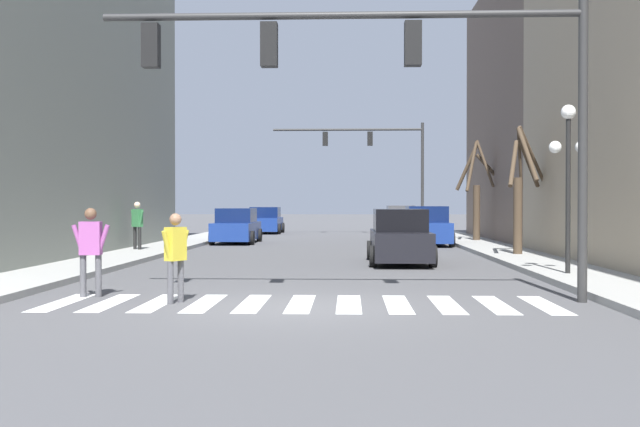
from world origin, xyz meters
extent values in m
plane|color=#4C4C4F|center=(0.00, 0.00, 0.00)|extent=(240.00, 240.00, 0.00)
cube|color=gray|center=(-10.75, 19.07, 6.83)|extent=(6.00, 9.04, 13.66)
cube|color=#66564C|center=(10.75, 23.38, 6.34)|extent=(6.00, 14.15, 12.68)
cube|color=white|center=(-4.50, 0.54, 0.00)|extent=(0.45, 2.60, 0.01)
cube|color=white|center=(-3.60, 0.54, 0.00)|extent=(0.45, 2.60, 0.01)
cube|color=white|center=(-2.70, 0.54, 0.00)|extent=(0.45, 2.60, 0.01)
cube|color=white|center=(-1.80, 0.54, 0.00)|extent=(0.45, 2.60, 0.01)
cube|color=white|center=(-0.90, 0.54, 0.00)|extent=(0.45, 2.60, 0.01)
cube|color=white|center=(0.00, 0.54, 0.00)|extent=(0.45, 2.60, 0.01)
cube|color=white|center=(0.90, 0.54, 0.00)|extent=(0.45, 2.60, 0.01)
cube|color=white|center=(1.80, 0.54, 0.00)|extent=(0.45, 2.60, 0.01)
cube|color=white|center=(2.70, 0.54, 0.00)|extent=(0.45, 2.60, 0.01)
cube|color=white|center=(3.60, 0.54, 0.00)|extent=(0.45, 2.60, 0.01)
cube|color=white|center=(4.50, 0.54, 0.00)|extent=(0.45, 2.60, 0.01)
cylinder|color=#2D2D2D|center=(5.31, 0.95, 2.93)|extent=(0.18, 0.18, 5.86)
cylinder|color=#2D2D2D|center=(0.74, 0.95, 5.46)|extent=(9.15, 0.14, 0.14)
cube|color=black|center=(2.11, 0.95, 4.91)|extent=(0.32, 0.28, 0.84)
cube|color=black|center=(-0.63, 0.95, 4.91)|extent=(0.32, 0.28, 0.84)
cube|color=black|center=(-2.92, 0.95, 4.91)|extent=(0.32, 0.28, 0.84)
cylinder|color=#2D2D2D|center=(5.31, 31.67, 3.36)|extent=(0.18, 0.18, 6.73)
cylinder|color=#2D2D2D|center=(0.83, 31.67, 6.33)|extent=(8.97, 0.14, 0.14)
cube|color=black|center=(2.17, 31.67, 5.78)|extent=(0.32, 0.28, 0.84)
cube|color=black|center=(-0.52, 31.67, 5.78)|extent=(0.32, 0.28, 0.84)
cylinder|color=black|center=(6.31, 5.32, 2.05)|extent=(0.12, 0.12, 3.80)
sphere|color=white|center=(6.31, 5.32, 4.13)|extent=(0.36, 0.36, 0.36)
sphere|color=white|center=(5.99, 5.32, 3.27)|extent=(0.31, 0.31, 0.31)
sphere|color=white|center=(6.63, 5.32, 3.27)|extent=(0.31, 0.31, 0.31)
cube|color=black|center=(2.49, 10.11, 0.60)|extent=(1.71, 4.68, 0.84)
cube|color=black|center=(2.49, 10.11, 1.36)|extent=(1.57, 2.43, 0.69)
cylinder|color=black|center=(1.62, 11.56, 0.32)|extent=(0.22, 0.64, 0.64)
cylinder|color=black|center=(3.36, 11.56, 0.32)|extent=(0.22, 0.64, 0.64)
cylinder|color=black|center=(1.62, 8.66, 0.32)|extent=(0.22, 0.64, 0.64)
cylinder|color=black|center=(3.36, 8.66, 0.32)|extent=(0.22, 0.64, 0.64)
cube|color=gray|center=(4.36, 36.70, 0.61)|extent=(1.91, 4.59, 0.87)
cube|color=#464648|center=(4.36, 36.70, 1.40)|extent=(1.76, 2.39, 0.71)
cylinder|color=black|center=(3.39, 38.13, 0.32)|extent=(0.22, 0.64, 0.64)
cylinder|color=black|center=(5.33, 38.13, 0.32)|extent=(0.22, 0.64, 0.64)
cylinder|color=black|center=(3.39, 35.28, 0.32)|extent=(0.22, 0.64, 0.64)
cylinder|color=black|center=(5.33, 35.28, 0.32)|extent=(0.22, 0.64, 0.64)
cube|color=navy|center=(-4.42, 21.90, 0.58)|extent=(1.78, 4.76, 0.81)
cube|color=#0E1C46|center=(-4.42, 21.90, 1.32)|extent=(1.64, 2.48, 0.67)
cylinder|color=black|center=(-5.33, 23.37, 0.32)|extent=(0.22, 0.64, 0.64)
cylinder|color=black|center=(-3.51, 23.37, 0.32)|extent=(0.22, 0.64, 0.64)
cylinder|color=black|center=(-5.33, 20.42, 0.32)|extent=(0.22, 0.64, 0.64)
cylinder|color=black|center=(-3.51, 20.42, 0.32)|extent=(0.22, 0.64, 0.64)
cube|color=navy|center=(4.38, 20.28, 0.61)|extent=(1.87, 4.22, 0.87)
cube|color=#0E1C46|center=(4.38, 20.28, 1.40)|extent=(1.72, 2.20, 0.71)
cylinder|color=black|center=(3.42, 21.59, 0.32)|extent=(0.22, 0.64, 0.64)
cylinder|color=black|center=(5.33, 21.59, 0.32)|extent=(0.22, 0.64, 0.64)
cylinder|color=black|center=(3.42, 18.97, 0.32)|extent=(0.22, 0.64, 0.64)
cylinder|color=black|center=(5.33, 18.97, 0.32)|extent=(0.22, 0.64, 0.64)
cube|color=navy|center=(-4.36, 33.66, 0.58)|extent=(1.90, 4.19, 0.82)
cube|color=#0E1C46|center=(-4.36, 33.66, 1.33)|extent=(1.75, 2.18, 0.67)
cylinder|color=black|center=(-5.33, 34.96, 0.32)|extent=(0.22, 0.64, 0.64)
cylinder|color=black|center=(-3.39, 34.96, 0.32)|extent=(0.22, 0.64, 0.64)
cylinder|color=black|center=(-5.33, 32.36, 0.32)|extent=(0.22, 0.64, 0.64)
cylinder|color=black|center=(-3.39, 32.36, 0.32)|extent=(0.22, 0.64, 0.64)
cylinder|color=#4C4C51|center=(-2.42, 0.42, 0.40)|extent=(0.12, 0.12, 0.80)
cylinder|color=#4C4C51|center=(-2.29, 0.67, 0.40)|extent=(0.12, 0.12, 0.80)
cube|color=gold|center=(-2.35, 0.55, 1.11)|extent=(0.38, 0.45, 0.63)
sphere|color=#8C664C|center=(-2.35, 0.55, 1.57)|extent=(0.22, 0.22, 0.22)
cylinder|color=gold|center=(-2.46, 0.35, 1.07)|extent=(0.21, 0.28, 0.61)
cylinder|color=gold|center=(-2.25, 0.75, 1.07)|extent=(0.21, 0.28, 0.61)
cylinder|color=#4C4C51|center=(-4.11, 1.40, 0.42)|extent=(0.13, 0.13, 0.85)
cylinder|color=#4C4C51|center=(-4.41, 1.38, 0.42)|extent=(0.13, 0.13, 0.85)
cube|color=#9E4C93|center=(-4.26, 1.39, 1.18)|extent=(0.43, 0.26, 0.67)
sphere|color=brown|center=(-4.26, 1.39, 1.66)|extent=(0.24, 0.24, 0.24)
cylinder|color=#9E4C93|center=(-4.02, 1.40, 1.13)|extent=(0.29, 0.11, 0.64)
cylinder|color=#9E4C93|center=(-4.50, 1.37, 1.13)|extent=(0.29, 0.11, 0.64)
cylinder|color=black|center=(-7.18, 14.60, 0.57)|extent=(0.13, 0.13, 0.85)
cylinder|color=black|center=(-6.95, 14.41, 0.57)|extent=(0.13, 0.13, 0.85)
cube|color=#337542|center=(-7.07, 14.50, 1.33)|extent=(0.47, 0.45, 0.67)
sphere|color=beige|center=(-7.07, 14.50, 1.82)|extent=(0.24, 0.24, 0.24)
cylinder|color=#337542|center=(-7.25, 14.66, 1.29)|extent=(0.28, 0.26, 0.65)
cylinder|color=#337542|center=(-6.88, 14.35, 1.29)|extent=(0.28, 0.26, 0.65)
cylinder|color=#473828|center=(6.69, 12.49, 1.46)|extent=(0.30, 0.30, 2.61)
cylinder|color=#473828|center=(6.90, 12.00, 3.54)|extent=(0.55, 1.12, 1.92)
cylinder|color=#473828|center=(6.38, 11.79, 3.22)|extent=(0.68, 1.53, 1.69)
cylinder|color=#473828|center=(6.84, 12.88, 3.44)|extent=(0.40, 0.89, 2.08)
cylinder|color=#473828|center=(7.19, 13.02, 3.28)|extent=(1.06, 1.24, 1.69)
cylinder|color=#473828|center=(7.34, 13.02, 3.47)|extent=(1.34, 1.24, 2.17)
cylinder|color=#473828|center=(6.96, 22.34, 1.45)|extent=(0.33, 0.33, 2.59)
cylinder|color=#473828|center=(7.62, 22.29, 3.44)|extent=(1.46, 0.27, 1.62)
cylinder|color=#473828|center=(6.53, 22.58, 3.59)|extent=(1.02, 0.65, 2.20)
cylinder|color=#473828|center=(7.29, 22.00, 3.76)|extent=(0.78, 0.82, 2.27)
cylinder|color=#473828|center=(6.64, 21.82, 3.62)|extent=(0.75, 1.17, 2.43)
camera|label=1|loc=(0.89, -13.35, 1.86)|focal=42.00mm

